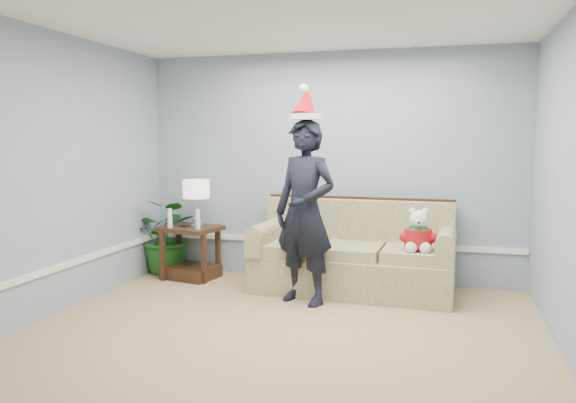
% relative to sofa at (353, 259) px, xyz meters
% --- Properties ---
extents(room_shell, '(4.54, 5.04, 2.74)m').
position_rel_sofa_xyz_m(room_shell, '(-0.37, -2.05, 0.99)').
color(room_shell, tan).
rests_on(room_shell, ground).
extents(wainscot_trim, '(4.49, 4.99, 0.06)m').
position_rel_sofa_xyz_m(wainscot_trim, '(-1.55, -0.87, 0.09)').
color(wainscot_trim, white).
rests_on(wainscot_trim, room_shell).
extents(sofa, '(2.20, 1.01, 1.02)m').
position_rel_sofa_xyz_m(sofa, '(0.00, 0.00, 0.00)').
color(sofa, '#525D2C').
rests_on(sofa, room_shell).
extents(side_table, '(0.75, 0.67, 0.64)m').
position_rel_sofa_xyz_m(side_table, '(-1.99, 0.03, -0.11)').
color(side_table, '#341D13').
rests_on(side_table, room_shell).
extents(table_lamp, '(0.32, 0.32, 0.57)m').
position_rel_sofa_xyz_m(table_lamp, '(-1.90, 0.01, 0.71)').
color(table_lamp, silver).
rests_on(table_lamp, side_table).
extents(candle_pair, '(0.42, 0.06, 0.23)m').
position_rel_sofa_xyz_m(candle_pair, '(-1.99, -0.14, 0.38)').
color(candle_pair, silver).
rests_on(candle_pair, side_table).
extents(houseplant, '(0.91, 0.81, 0.95)m').
position_rel_sofa_xyz_m(houseplant, '(-2.37, 0.21, 0.11)').
color(houseplant, '#1A551B').
rests_on(houseplant, room_shell).
extents(man, '(0.80, 0.67, 1.88)m').
position_rel_sofa_xyz_m(man, '(-0.41, -0.60, 0.58)').
color(man, black).
rests_on(man, room_shell).
extents(santa_hat, '(0.37, 0.40, 0.36)m').
position_rel_sofa_xyz_m(santa_hat, '(-0.41, -0.58, 1.66)').
color(santa_hat, silver).
rests_on(santa_hat, man).
extents(teddy_bear, '(0.30, 0.33, 0.46)m').
position_rel_sofa_xyz_m(teddy_bear, '(0.71, -0.25, 0.34)').
color(teddy_bear, silver).
rests_on(teddy_bear, sofa).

